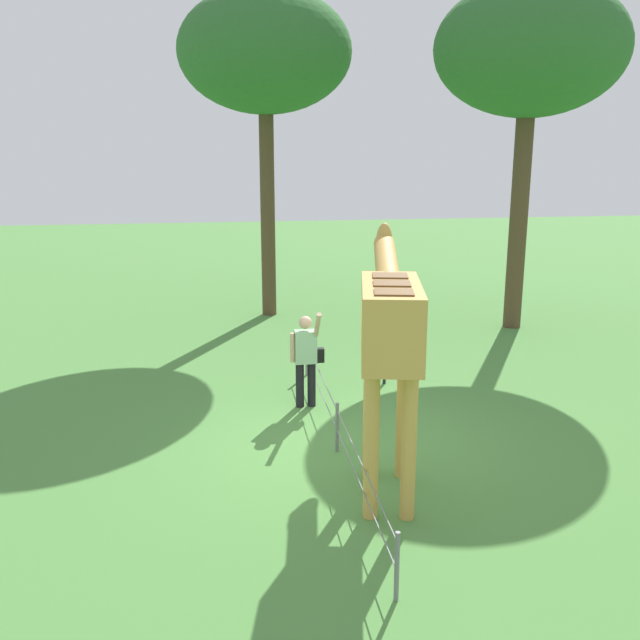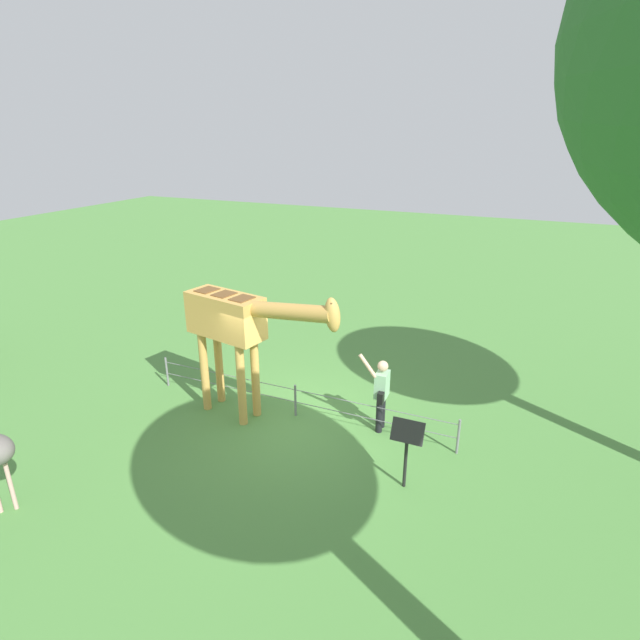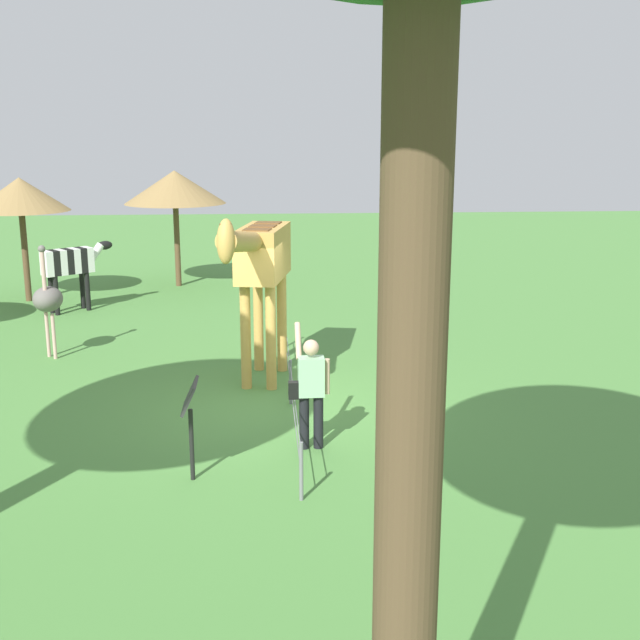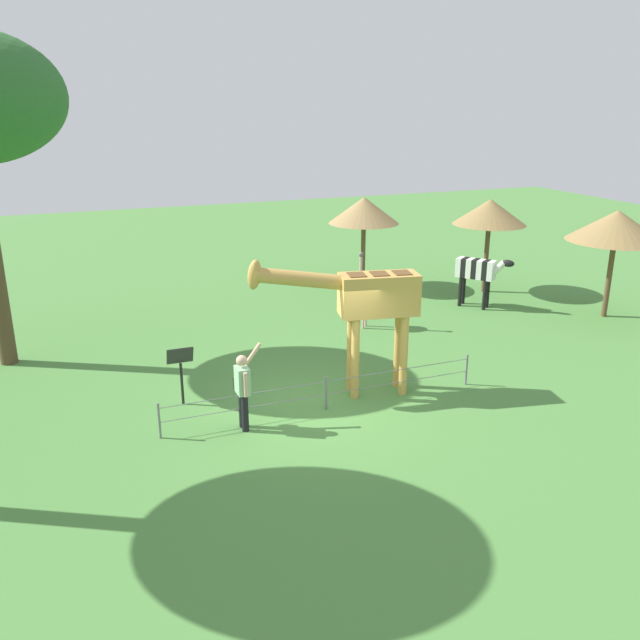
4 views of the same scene
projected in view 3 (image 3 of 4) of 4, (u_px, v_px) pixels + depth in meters
name	position (u px, v px, depth m)	size (l,w,h in m)	color
ground_plane	(276.00, 404.00, 13.13)	(60.00, 60.00, 0.00)	#4C843D
giraffe	(260.00, 263.00, 13.66)	(3.73, 1.19, 3.20)	gold
visitor	(310.00, 387.00, 11.14)	(0.59, 0.58, 1.74)	black
zebra	(70.00, 265.00, 19.52)	(1.32, 1.63, 1.66)	black
ostrich	(48.00, 299.00, 15.51)	(0.70, 0.56, 2.25)	#CC9E93
shade_hut_near	(20.00, 195.00, 20.34)	(2.45, 2.45, 3.19)	brown
shade_hut_far	(175.00, 187.00, 22.34)	(2.83, 2.83, 3.26)	brown
info_sign	(190.00, 410.00, 10.11)	(0.56, 0.21, 1.32)	black
wire_fence	(291.00, 380.00, 13.05)	(7.05, 0.05, 0.75)	slate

